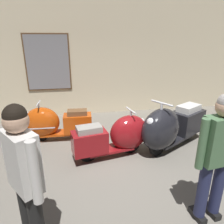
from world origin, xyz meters
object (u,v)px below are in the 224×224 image
scooter_0 (53,123)px  visitor_0 (25,175)px  visitor_1 (217,152)px  scooter_2 (169,127)px  scooter_1 (118,136)px

scooter_0 → visitor_0: size_ratio=0.89×
visitor_0 → visitor_1: size_ratio=1.01×
visitor_0 → scooter_0: bearing=55.1°
scooter_0 → visitor_0: visitor_0 is taller
scooter_0 → scooter_2: scooter_2 is taller
scooter_1 → visitor_0: bearing=-136.3°
scooter_0 → scooter_1: scooter_1 is taller
scooter_0 → visitor_1: visitor_1 is taller
visitor_0 → visitor_1: visitor_0 is taller
scooter_1 → visitor_0: size_ratio=0.94×
scooter_0 → scooter_2: bearing=162.3°
scooter_0 → visitor_1: 3.54m
scooter_0 → scooter_1: 1.65m
scooter_2 → visitor_1: bearing=51.7°
scooter_0 → visitor_1: size_ratio=0.90×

